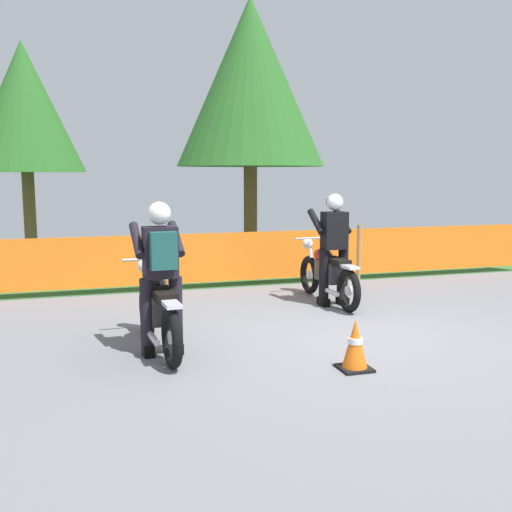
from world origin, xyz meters
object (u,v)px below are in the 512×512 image
at_px(rider_trailing, 161,270).
at_px(traffic_cone, 355,345).
at_px(motorcycle_lead, 327,273).
at_px(rider_lead, 334,245).
at_px(motorcycle_trailing, 158,308).

bearing_deg(rider_trailing, traffic_cone, -124.88).
height_order(motorcycle_lead, traffic_cone, motorcycle_lead).
xyz_separation_m(motorcycle_lead, rider_trailing, (-2.81, -1.91, 0.49)).
bearing_deg(rider_lead, traffic_cone, 158.34).
height_order(rider_trailing, traffic_cone, rider_trailing).
bearing_deg(motorcycle_lead, traffic_cone, 159.68).
xyz_separation_m(motorcycle_trailing, rider_trailing, (0.02, -0.22, 0.48)).
bearing_deg(traffic_cone, rider_lead, 70.17).
xyz_separation_m(motorcycle_trailing, rider_lead, (2.84, 1.50, 0.45)).
relative_size(motorcycle_trailing, rider_trailing, 1.22).
bearing_deg(motorcycle_trailing, motorcycle_lead, -63.08).
bearing_deg(rider_trailing, rider_lead, -62.60).
bearing_deg(motorcycle_trailing, traffic_cone, -129.52).
bearing_deg(traffic_cone, motorcycle_lead, 71.51).
distance_m(rider_lead, rider_trailing, 3.30).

